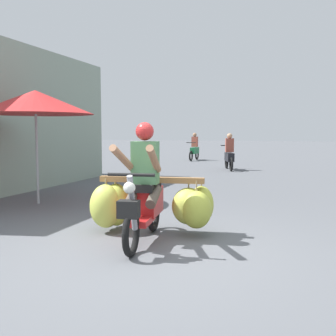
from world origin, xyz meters
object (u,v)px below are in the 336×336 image
(motorbike_distant_ahead_left, at_px, (194,149))
(motorbike_distant_ahead_right, at_px, (229,155))
(motorbike_main_loaded, at_px, (144,202))
(market_umbrella_near_shop, at_px, (35,102))

(motorbike_distant_ahead_left, relative_size, motorbike_distant_ahead_right, 1.04)
(motorbike_distant_ahead_left, bearing_deg, motorbike_main_loaded, -77.92)
(motorbike_main_loaded, distance_m, market_umbrella_near_shop, 3.72)
(motorbike_main_loaded, xyz_separation_m, motorbike_distant_ahead_left, (-3.11, 14.54, 0.09))
(motorbike_distant_ahead_left, distance_m, motorbike_distant_ahead_right, 5.30)
(motorbike_main_loaded, relative_size, market_umbrella_near_shop, 0.79)
(motorbike_main_loaded, bearing_deg, market_umbrella_near_shop, 151.62)
(market_umbrella_near_shop, bearing_deg, motorbike_distant_ahead_right, 73.60)
(motorbike_main_loaded, bearing_deg, motorbike_distant_ahead_left, 102.08)
(motorbike_main_loaded, distance_m, motorbike_distant_ahead_right, 9.93)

